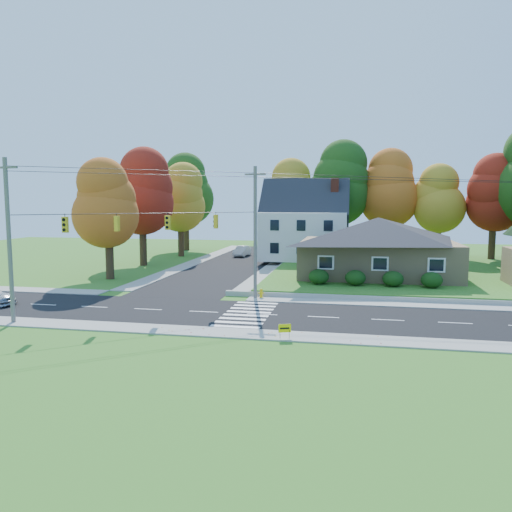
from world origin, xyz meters
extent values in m
plane|color=#3D7923|center=(0.00, 0.00, 0.00)|extent=(120.00, 120.00, 0.00)
cube|color=black|center=(0.00, 0.00, 0.01)|extent=(90.00, 8.00, 0.02)
cube|color=black|center=(-8.00, 26.00, 0.01)|extent=(8.00, 44.00, 0.02)
cube|color=#9C9A90|center=(0.00, 5.00, 0.04)|extent=(90.00, 2.00, 0.08)
cube|color=#9C9A90|center=(0.00, -5.00, 0.04)|extent=(90.00, 2.00, 0.08)
cube|color=#3D7923|center=(13.00, 21.00, 0.25)|extent=(30.00, 30.00, 0.50)
cube|color=tan|center=(8.00, 16.00, 2.10)|extent=(14.00, 10.00, 3.20)
pyramid|color=#26262B|center=(8.00, 16.00, 4.80)|extent=(14.60, 10.60, 2.20)
cube|color=silver|center=(0.00, 28.00, 3.30)|extent=(10.00, 8.00, 5.60)
pyramid|color=#26262B|center=(0.00, 28.00, 7.30)|extent=(10.40, 8.40, 2.40)
cube|color=brown|center=(3.50, 28.00, 5.30)|extent=(0.90, 0.90, 9.60)
ellipsoid|color=#163A10|center=(3.00, 9.80, 1.14)|extent=(1.70, 1.70, 1.27)
ellipsoid|color=#163A10|center=(6.00, 9.80, 1.14)|extent=(1.70, 1.70, 1.27)
ellipsoid|color=#163A10|center=(9.00, 9.80, 1.14)|extent=(1.70, 1.70, 1.27)
ellipsoid|color=#163A10|center=(12.00, 9.80, 1.14)|extent=(1.70, 1.70, 1.27)
cylinder|color=#666059|center=(-14.50, -5.20, 5.00)|extent=(0.26, 0.26, 10.00)
cube|color=#666059|center=(-14.50, -5.20, 9.40)|extent=(1.60, 0.12, 0.12)
cylinder|color=#666059|center=(-1.50, 5.20, 5.00)|extent=(0.26, 0.26, 10.00)
cube|color=#666059|center=(-1.50, 5.20, 9.40)|extent=(1.60, 0.12, 0.12)
cube|color=gold|center=(-12.00, -3.20, 5.95)|extent=(0.34, 0.26, 1.00)
cube|color=gold|center=(-9.50, -1.20, 5.95)|extent=(0.26, 0.34, 1.00)
cube|color=gold|center=(-6.80, 0.95, 5.95)|extent=(0.34, 0.26, 1.00)
cube|color=gold|center=(-4.00, 3.20, 5.95)|extent=(0.26, 0.34, 1.00)
cylinder|color=black|center=(-8.00, 0.00, 6.60)|extent=(13.02, 10.43, 0.04)
cylinder|color=#3F2A19|center=(-2.00, 34.00, 3.20)|extent=(0.80, 0.80, 5.40)
sphere|color=#B78B23|center=(-2.00, 34.00, 7.10)|extent=(6.72, 6.72, 6.72)
sphere|color=#B78B23|center=(-2.00, 34.00, 8.78)|extent=(5.91, 5.91, 5.91)
sphere|color=#B78B23|center=(-2.00, 34.00, 10.46)|extent=(5.11, 5.11, 5.11)
cylinder|color=#3F2A19|center=(4.00, 33.00, 3.65)|extent=(0.86, 0.86, 6.30)
sphere|color=#244E15|center=(4.00, 33.00, 8.20)|extent=(7.84, 7.84, 7.84)
sphere|color=#244E15|center=(4.00, 33.00, 10.16)|extent=(6.90, 6.90, 6.90)
sphere|color=#244E15|center=(4.00, 33.00, 12.12)|extent=(5.96, 5.96, 5.96)
cylinder|color=#3F2A19|center=(10.00, 34.00, 3.43)|extent=(0.83, 0.83, 5.85)
sphere|color=#C45B1B|center=(10.00, 34.00, 7.65)|extent=(7.28, 7.28, 7.28)
sphere|color=#C45B1B|center=(10.00, 34.00, 9.47)|extent=(6.41, 6.41, 6.41)
sphere|color=#C45B1B|center=(10.00, 34.00, 11.29)|extent=(5.53, 5.53, 5.53)
cylinder|color=#3F2A19|center=(16.00, 33.00, 2.98)|extent=(0.77, 0.77, 4.95)
sphere|color=#B78B23|center=(16.00, 33.00, 6.55)|extent=(6.16, 6.16, 6.16)
sphere|color=#B78B23|center=(16.00, 33.00, 8.09)|extent=(5.42, 5.42, 5.42)
sphere|color=#B78B23|center=(16.00, 33.00, 9.63)|extent=(4.68, 4.68, 4.68)
cylinder|color=#3F2A19|center=(22.00, 32.00, 3.20)|extent=(0.80, 0.80, 5.40)
sphere|color=maroon|center=(22.00, 32.00, 7.10)|extent=(6.72, 6.72, 6.72)
sphere|color=maroon|center=(22.00, 32.00, 8.78)|extent=(5.91, 5.91, 5.91)
sphere|color=maroon|center=(22.00, 32.00, 10.46)|extent=(5.11, 5.11, 5.11)
cylinder|color=#3F2A19|center=(-17.00, 12.00, 2.48)|extent=(0.77, 0.77, 4.95)
sphere|color=#C45B1B|center=(-17.00, 12.00, 6.05)|extent=(6.16, 6.16, 6.16)
sphere|color=#C45B1B|center=(-17.00, 12.00, 7.59)|extent=(5.42, 5.42, 5.42)
sphere|color=#C45B1B|center=(-17.00, 12.00, 9.13)|extent=(4.68, 4.68, 4.68)
cylinder|color=#3F2A19|center=(-18.00, 22.00, 2.93)|extent=(0.83, 0.83, 5.85)
sphere|color=maroon|center=(-18.00, 22.00, 7.15)|extent=(7.28, 7.28, 7.28)
sphere|color=maroon|center=(-18.00, 22.00, 8.97)|extent=(6.41, 6.41, 6.41)
sphere|color=maroon|center=(-18.00, 22.00, 10.79)|extent=(5.53, 5.53, 5.53)
cylinder|color=#3F2A19|center=(-17.00, 32.00, 2.70)|extent=(0.80, 0.80, 5.40)
sphere|color=#B78B23|center=(-17.00, 32.00, 6.60)|extent=(6.72, 6.72, 6.72)
sphere|color=#B78B23|center=(-17.00, 32.00, 8.28)|extent=(5.91, 5.91, 5.91)
sphere|color=#B78B23|center=(-17.00, 32.00, 9.96)|extent=(5.11, 5.11, 5.11)
cylinder|color=#3F2A19|center=(-19.00, 40.00, 3.15)|extent=(0.86, 0.86, 6.30)
sphere|color=#244E15|center=(-19.00, 40.00, 7.70)|extent=(7.84, 7.84, 7.84)
sphere|color=#244E15|center=(-19.00, 40.00, 9.66)|extent=(6.90, 6.90, 6.90)
sphere|color=#244E15|center=(-19.00, 40.00, 11.62)|extent=(5.96, 5.96, 5.96)
imported|color=silver|center=(-8.89, 33.41, 0.71)|extent=(1.72, 4.26, 1.37)
cylinder|color=#E2B70A|center=(-1.07, 5.35, 0.05)|extent=(0.34, 0.34, 0.09)
cylinder|color=#E2B70A|center=(-1.07, 5.35, 0.33)|extent=(0.23, 0.23, 0.52)
sphere|color=#E2B70A|center=(-1.07, 5.35, 0.64)|extent=(0.25, 0.25, 0.25)
cylinder|color=#E2B70A|center=(-1.07, 5.35, 0.43)|extent=(0.44, 0.27, 0.11)
cylinder|color=black|center=(2.01, -5.60, 0.29)|extent=(0.02, 0.02, 0.57)
cylinder|color=black|center=(2.51, -5.60, 0.29)|extent=(0.02, 0.02, 0.57)
cube|color=#FFE202|center=(2.26, -5.60, 0.63)|extent=(0.66, 0.25, 0.46)
camera|label=1|loc=(5.80, -31.58, 7.45)|focal=35.00mm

